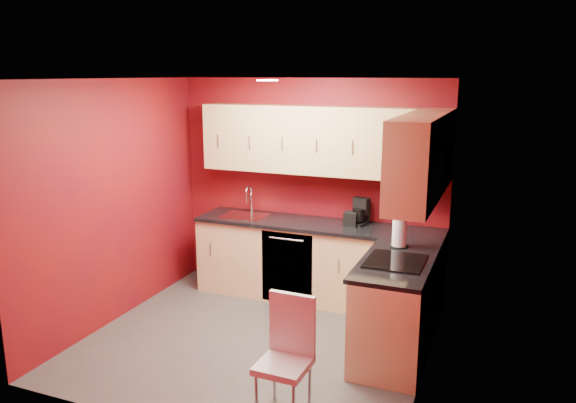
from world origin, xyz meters
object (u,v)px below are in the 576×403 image
Objects in this scene: dining_chair at (283,359)px; coffee_maker at (359,212)px; microwave at (413,180)px; napkin_holder at (351,219)px; sink at (245,213)px; paper_towel at (399,231)px.

coffee_maker is at bearing 93.23° from dining_chair.
microwave is 1.48m from napkin_holder.
napkin_holder is at bearing 128.31° from microwave.
microwave is at bearing -25.60° from sink.
sink reaches higher than coffee_maker.
microwave is 1.85m from dining_chair.
coffee_maker is 2.41m from dining_chair.
dining_chair is at bearing -119.60° from microwave.
coffee_maker is (1.34, 0.10, 0.11)m from sink.
dining_chair is (-0.69, -1.22, -1.20)m from microwave.
coffee_maker reaches higher than dining_chair.
napkin_holder is at bearing 138.21° from paper_towel.
sink is 1.28m from napkin_holder.
napkin_holder is at bearing 94.89° from dining_chair.
paper_towel is at bearing 74.66° from dining_chair.
sink is (-2.09, 1.00, -0.72)m from microwave.
napkin_holder reaches higher than dining_chair.
sink is at bearing 154.40° from microwave.
coffee_maker is 0.32× the size of dining_chair.
dining_chair is at bearing -107.18° from paper_towel.
sink is at bearing -159.27° from coffee_maker.
microwave reaches higher than dining_chair.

